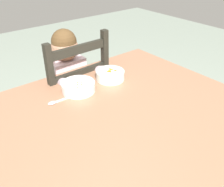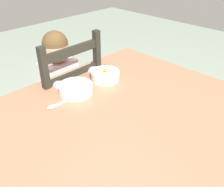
# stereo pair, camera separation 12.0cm
# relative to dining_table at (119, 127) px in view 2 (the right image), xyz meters

# --- Properties ---
(dining_table) EXTENTS (1.30, 1.06, 0.73)m
(dining_table) POSITION_rel_dining_table_xyz_m (0.00, 0.00, 0.00)
(dining_table) COLOR #A06E51
(dining_table) RESTS_ON ground
(dining_chair) EXTENTS (0.43, 0.43, 0.97)m
(dining_chair) POSITION_rel_dining_table_xyz_m (0.07, 0.58, -0.17)
(dining_chair) COLOR black
(dining_chair) RESTS_ON ground
(child_figure) EXTENTS (0.32, 0.31, 0.97)m
(child_figure) POSITION_rel_dining_table_xyz_m (0.07, 0.57, 0.00)
(child_figure) COLOR silver
(child_figure) RESTS_ON ground
(bowl_of_peas) EXTENTS (0.18, 0.18, 0.05)m
(bowl_of_peas) POSITION_rel_dining_table_xyz_m (-0.03, 0.28, 0.12)
(bowl_of_peas) COLOR white
(bowl_of_peas) RESTS_ON dining_table
(bowl_of_carrots) EXTENTS (0.16, 0.16, 0.05)m
(bowl_of_carrots) POSITION_rel_dining_table_xyz_m (0.18, 0.28, 0.12)
(bowl_of_carrots) COLOR white
(bowl_of_carrots) RESTS_ON dining_table
(spoon) EXTENTS (0.14, 0.03, 0.01)m
(spoon) POSITION_rel_dining_table_xyz_m (-0.18, 0.26, 0.10)
(spoon) COLOR silver
(spoon) RESTS_ON dining_table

